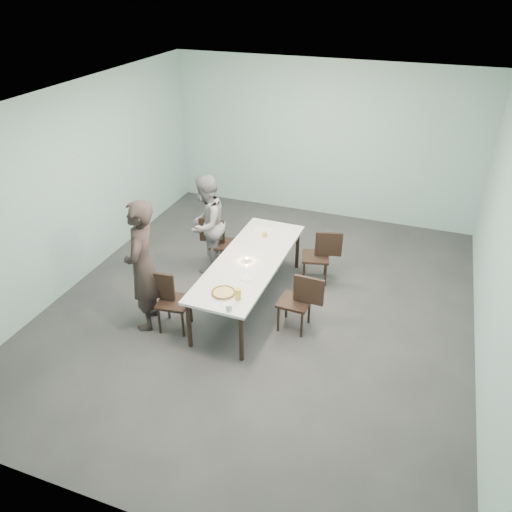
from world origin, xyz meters
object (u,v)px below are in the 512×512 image
(chair_near_right, at_px, (300,299))
(water_tumbler, at_px, (229,307))
(beer_glass, at_px, (238,294))
(amber_tumbler, at_px, (265,235))
(chair_near_left, at_px, (168,297))
(chair_far_left, at_px, (219,240))
(chair_far_right, at_px, (321,253))
(side_plate, at_px, (247,278))
(table, at_px, (249,263))
(pizza, at_px, (223,293))
(tealight, at_px, (247,260))
(diner_far, at_px, (206,224))
(diner_near, at_px, (142,266))

(chair_near_right, distance_m, water_tumbler, 1.15)
(chair_near_right, xyz_separation_m, beer_glass, (-0.66, -0.62, 0.32))
(amber_tumbler, bearing_deg, chair_near_right, -50.34)
(chair_near_left, xyz_separation_m, chair_far_left, (-0.00, 1.73, 0.00))
(chair_far_right, distance_m, side_plate, 1.61)
(table, bearing_deg, chair_far_right, 48.87)
(side_plate, distance_m, beer_glass, 0.51)
(beer_glass, bearing_deg, chair_far_left, 120.85)
(chair_near_left, xyz_separation_m, water_tumbler, (1.04, -0.30, 0.29))
(pizza, xyz_separation_m, tealight, (-0.01, 0.88, 0.00))
(diner_far, distance_m, beer_glass, 2.07)
(pizza, bearing_deg, side_plate, 72.38)
(chair_far_left, bearing_deg, chair_far_right, -6.06)
(pizza, bearing_deg, chair_near_left, -179.79)
(table, bearing_deg, chair_far_left, 136.29)
(chair_near_right, relative_size, diner_near, 0.46)
(diner_near, distance_m, water_tumbler, 1.40)
(chair_far_left, height_order, water_tumbler, chair_far_left)
(chair_near_left, relative_size, pizza, 2.56)
(table, xyz_separation_m, beer_glass, (0.21, -0.96, 0.13))
(chair_near_right, height_order, pizza, chair_near_right)
(side_plate, xyz_separation_m, water_tumbler, (0.06, -0.76, 0.04))
(table, xyz_separation_m, diner_near, (-1.17, -0.95, 0.25))
(chair_near_left, relative_size, water_tumbler, 9.67)
(tealight, bearing_deg, beer_glass, -75.67)
(table, relative_size, tealight, 46.67)
(side_plate, bearing_deg, tealight, 110.50)
(chair_near_right, distance_m, tealight, 0.98)
(side_plate, distance_m, water_tumbler, 0.76)
(water_tumbler, bearing_deg, chair_near_left, 163.89)
(diner_near, bearing_deg, chair_far_left, 152.86)
(diner_near, distance_m, pizza, 1.17)
(chair_far_left, distance_m, amber_tumbler, 0.88)
(diner_far, bearing_deg, pizza, 34.19)
(chair_near_left, relative_size, tealight, 15.54)
(chair_near_right, xyz_separation_m, chair_far_right, (-0.03, 1.30, 0.00))
(diner_near, distance_m, amber_tumbler, 2.04)
(table, xyz_separation_m, side_plate, (0.14, -0.47, 0.06))
(diner_far, xyz_separation_m, tealight, (0.99, -0.76, -0.04))
(chair_far_right, height_order, diner_far, diner_far)
(chair_far_left, bearing_deg, chair_near_left, -101.15)
(table, height_order, chair_far_left, chair_far_left)
(chair_far_right, relative_size, side_plate, 4.83)
(table, xyz_separation_m, chair_far_left, (-0.84, 0.81, -0.19))
(chair_far_left, height_order, beer_glass, beer_glass)
(chair_near_right, relative_size, diner_far, 0.53)
(chair_near_left, height_order, diner_far, diner_far)
(chair_far_left, bearing_deg, diner_far, -160.76)
(chair_far_left, distance_m, diner_far, 0.37)
(diner_near, xyz_separation_m, pizza, (1.16, 0.03, -0.18))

